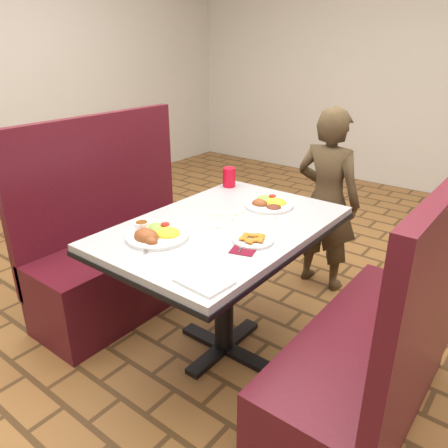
{
  "coord_description": "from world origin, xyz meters",
  "views": [
    {
      "loc": [
        1.2,
        -1.54,
        1.58
      ],
      "look_at": [
        0.0,
        0.0,
        0.75
      ],
      "focal_mm": 35.0,
      "sensor_mm": 36.0,
      "label": 1
    }
  ],
  "objects": [
    {
      "name": "dining_table",
      "position": [
        0.0,
        0.0,
        0.65
      ],
      "size": [
        0.81,
        1.21,
        0.75
      ],
      "color": "#A9ACAE",
      "rests_on": "ground"
    },
    {
      "name": "diner_person",
      "position": [
        0.08,
        0.99,
        0.6
      ],
      "size": [
        0.45,
        0.3,
        1.21
      ],
      "primitive_type": "imported",
      "rotation": [
        0.0,
        0.0,
        3.12
      ],
      "color": "brown",
      "rests_on": "ground"
    },
    {
      "name": "spoon_utensil",
      "position": [
        0.21,
        -0.15,
        0.75
      ],
      "size": [
        0.07,
        0.12,
        0.0
      ],
      "primitive_type": "cube",
      "rotation": [
        0.0,
        0.0,
        0.51
      ],
      "color": "silver",
      "rests_on": "dining_table"
    },
    {
      "name": "fork_utensil",
      "position": [
        -0.14,
        -0.33,
        0.76
      ],
      "size": [
        0.04,
        0.15,
        0.0
      ],
      "primitive_type": "cube",
      "rotation": [
        0.0,
        0.0,
        0.18
      ],
      "color": "silver",
      "rests_on": "dining_table"
    },
    {
      "name": "knife_utensil",
      "position": [
        -0.11,
        -0.37,
        0.76
      ],
      "size": [
        0.1,
        0.17,
        0.0
      ],
      "primitive_type": "cube",
      "rotation": [
        0.0,
        0.0,
        0.48
      ],
      "color": "silver",
      "rests_on": "dining_table"
    },
    {
      "name": "lettuce_shreds",
      "position": [
        0.04,
        0.06,
        0.75
      ],
      "size": [
        0.28,
        0.32,
        0.0
      ],
      "primitive_type": null,
      "color": "#94CB51",
      "rests_on": "dining_table"
    },
    {
      "name": "far_dinner_plate",
      "position": [
        0.04,
        0.35,
        0.77
      ],
      "size": [
        0.26,
        0.26,
        0.07
      ],
      "rotation": [
        0.0,
        0.0,
        0.01
      ],
      "color": "white",
      "rests_on": "dining_table"
    },
    {
      "name": "booth_bench_right",
      "position": [
        0.8,
        0.0,
        0.33
      ],
      "size": [
        0.47,
        1.2,
        1.17
      ],
      "color": "#57131E",
      "rests_on": "ground"
    },
    {
      "name": "booth_bench_left",
      "position": [
        -0.8,
        0.0,
        0.33
      ],
      "size": [
        0.47,
        1.2,
        1.17
      ],
      "color": "#57131E",
      "rests_on": "ground"
    },
    {
      "name": "paper_napkin",
      "position": [
        0.28,
        -0.48,
        0.76
      ],
      "size": [
        0.2,
        0.15,
        0.01
      ],
      "primitive_type": "cube",
      "rotation": [
        0.0,
        0.0,
        -0.07
      ],
      "color": "white",
      "rests_on": "dining_table"
    },
    {
      "name": "maroon_napkin",
      "position": [
        0.24,
        -0.17,
        0.75
      ],
      "size": [
        0.13,
        0.13,
        0.0
      ],
      "primitive_type": "cube",
      "rotation": [
        0.0,
        0.0,
        0.3
      ],
      "color": "maroon",
      "rests_on": "dining_table"
    },
    {
      "name": "plantain_plate",
      "position": [
        0.22,
        -0.08,
        0.76
      ],
      "size": [
        0.18,
        0.18,
        0.03
      ],
      "rotation": [
        0.0,
        0.0,
        -0.06
      ],
      "color": "white",
      "rests_on": "dining_table"
    },
    {
      "name": "red_tumbler",
      "position": [
        -0.34,
        0.48,
        0.81
      ],
      "size": [
        0.08,
        0.08,
        0.12
      ],
      "primitive_type": "cylinder",
      "color": "red",
      "rests_on": "dining_table"
    },
    {
      "name": "near_dinner_plate",
      "position": [
        -0.14,
        -0.32,
        0.78
      ],
      "size": [
        0.28,
        0.28,
        0.09
      ],
      "rotation": [
        0.0,
        0.0,
        0.19
      ],
      "color": "white",
      "rests_on": "dining_table"
    }
  ]
}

